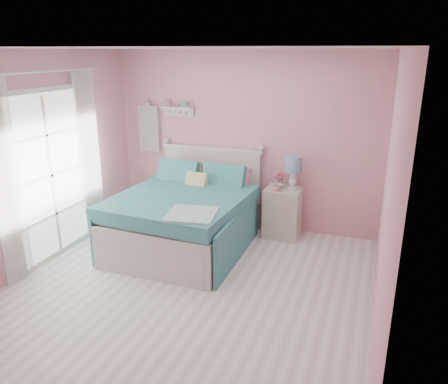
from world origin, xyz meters
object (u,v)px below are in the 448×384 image
Objects in this scene: nightstand at (283,212)px; vase at (279,183)px; bed at (186,218)px; table_lamp at (293,166)px; teacup at (276,188)px.

vase is at bearing -179.95° from nightstand.
vase is (1.09, 0.77, 0.38)m from bed.
bed is at bearing -147.68° from table_lamp.
nightstand is at bearing 36.69° from bed.
bed is 1.39m from vase.
vase is 1.34× the size of teacup.
bed is 20.43× the size of teacup.
bed reaches higher than vase.
nightstand is 1.54× the size of table_lamp.
vase is at bearing -166.85° from table_lamp.
table_lamp reaches higher than vase.
teacup is at bearing -133.67° from table_lamp.
teacup is at bearing -87.68° from vase.
table_lamp is (0.11, 0.04, 0.68)m from nightstand.
teacup reaches higher than nightstand.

